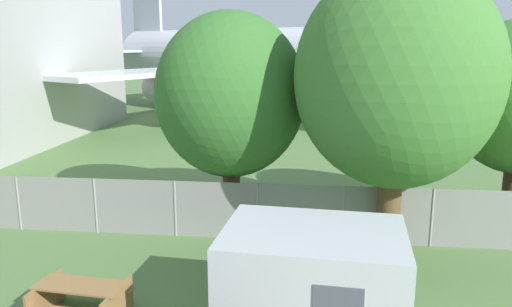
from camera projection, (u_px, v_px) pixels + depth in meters
name	position (u px, v px, depth m)	size (l,w,h in m)	color
perimeter_fence	(175.00, 209.00, 15.27)	(56.07, 0.07, 1.76)	gray
airplane	(258.00, 60.00, 37.99)	(35.92, 28.67, 13.76)	silver
portable_cabin	(313.00, 289.00, 9.64)	(3.64, 2.80, 2.40)	silver
picnic_bench_near_cabin	(81.00, 296.00, 10.81)	(2.04, 1.58, 0.76)	olive
tree_left_of_cabin	(230.00, 96.00, 15.46)	(4.67, 4.67, 6.84)	brown
tree_far_right	(397.00, 77.00, 13.21)	(5.46, 5.46, 7.98)	brown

